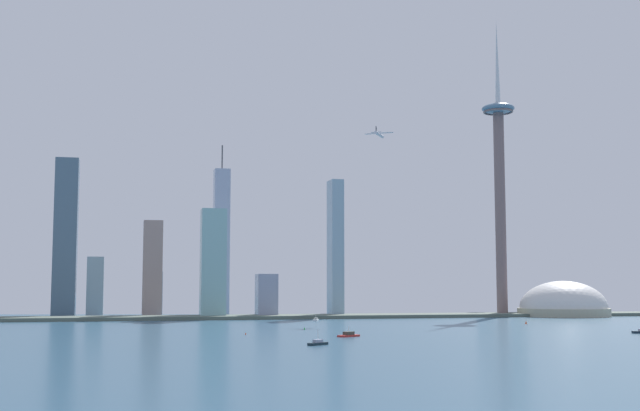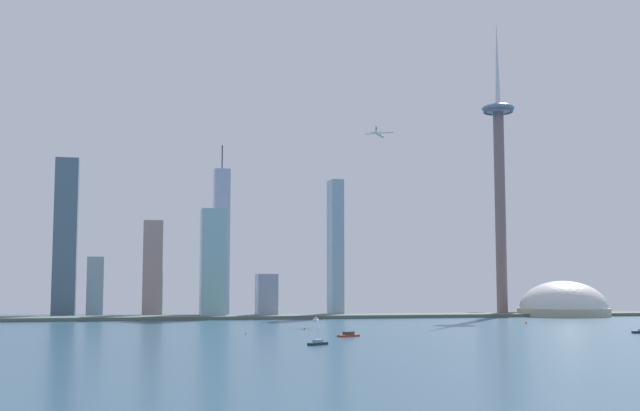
% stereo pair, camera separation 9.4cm
% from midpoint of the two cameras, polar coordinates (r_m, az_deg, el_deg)
% --- Properties ---
extents(ground_plane, '(6000.00, 6000.00, 0.00)m').
position_cam_midpoint_polar(ground_plane, '(446.88, 14.43, -9.88)').
color(ground_plane, '#2B5069').
extents(waterfront_pier, '(896.27, 60.74, 3.57)m').
position_cam_midpoint_polar(waterfront_pier, '(892.99, -0.07, -7.73)').
color(waterfront_pier, '#566459').
rests_on(waterfront_pier, ground).
extents(observation_tower, '(38.45, 38.45, 352.50)m').
position_cam_midpoint_polar(observation_tower, '(987.76, 12.39, 2.58)').
color(observation_tower, slate).
rests_on(observation_tower, ground).
extents(stadium_dome, '(103.62, 103.62, 62.27)m').
position_cam_midpoint_polar(stadium_dome, '(983.59, 16.60, -6.91)').
color(stadium_dome, '#B4AF92').
rests_on(stadium_dome, ground).
extents(skyscraper_0, '(20.89, 25.74, 107.19)m').
position_cam_midpoint_polar(skyscraper_0, '(932.67, -11.61, -4.35)').
color(skyscraper_0, '#A68A82').
rests_on(skyscraper_0, ground).
extents(skyscraper_1, '(17.95, 19.93, 199.17)m').
position_cam_midpoint_polar(skyscraper_1, '(956.67, -6.91, -2.55)').
color(skyscraper_1, '#9FABC9').
rests_on(skyscraper_1, ground).
extents(skyscraper_2, '(26.60, 21.85, 117.01)m').
position_cam_midpoint_polar(skyscraper_2, '(883.35, -7.46, -4.03)').
color(skyscraper_2, '#89BBBD').
rests_on(skyscraper_2, ground).
extents(skyscraper_3, '(20.08, 26.79, 67.48)m').
position_cam_midpoint_polar(skyscraper_3, '(968.91, -11.55, -6.04)').
color(skyscraper_3, '#91A6BA').
rests_on(skyscraper_3, ground).
extents(skyscraper_4, '(24.96, 26.50, 176.41)m').
position_cam_midpoint_polar(skyscraper_4, '(951.21, -17.32, -2.14)').
color(skyscraper_4, slate).
rests_on(skyscraper_4, ground).
extents(skyscraper_6, '(21.91, 23.59, 47.54)m').
position_cam_midpoint_polar(skyscraper_6, '(897.62, -3.75, -6.31)').
color(skyscraper_6, '#8F98B3').
rests_on(skyscraper_6, ground).
extents(skyscraper_7, '(18.25, 16.30, 67.18)m').
position_cam_midpoint_polar(skyscraper_7, '(953.20, -15.41, -5.49)').
color(skyscraper_7, '#92ADB9').
rests_on(skyscraper_7, ground).
extents(skyscraper_8, '(18.67, 12.14, 161.10)m').
position_cam_midpoint_polar(skyscraper_8, '(1075.21, 13.57, -3.12)').
color(skyscraper_8, '#8BA4AF').
rests_on(skyscraper_8, ground).
extents(skyscraper_9, '(13.85, 25.98, 154.82)m').
position_cam_midpoint_polar(skyscraper_9, '(928.62, 1.08, -2.99)').
color(skyscraper_9, '#8CAABF').
rests_on(skyscraper_9, ground).
extents(skyscraper_10, '(13.86, 24.61, 95.81)m').
position_cam_midpoint_polar(skyscraper_10, '(1069.32, 11.46, -5.00)').
color(skyscraper_10, '#A1AEB8').
rests_on(skyscraper_10, ground).
extents(boat_0, '(14.22, 12.65, 9.50)m').
position_cam_midpoint_polar(boat_0, '(485.84, -0.15, -9.56)').
color(boat_0, '#152630').
rests_on(boat_0, ground).
extents(boat_1, '(17.28, 14.35, 6.95)m').
position_cam_midpoint_polar(boat_1, '(565.58, 2.00, -9.00)').
color(boat_1, red).
rests_on(boat_1, ground).
extents(boat_3, '(8.41, 12.39, 8.33)m').
position_cam_midpoint_polar(boat_3, '(817.99, -0.30, -7.97)').
color(boat_3, white).
rests_on(boat_3, ground).
extents(channel_buoy_0, '(1.05, 1.05, 1.63)m').
position_cam_midpoint_polar(channel_buoy_0, '(592.76, -5.21, -8.87)').
color(channel_buoy_0, '#E54C19').
rests_on(channel_buoy_0, ground).
extents(channel_buoy_1, '(1.39, 1.39, 1.80)m').
position_cam_midpoint_polar(channel_buoy_1, '(657.44, -1.10, -8.56)').
color(channel_buoy_1, green).
rests_on(channel_buoy_1, ground).
extents(channel_buoy_2, '(1.90, 1.90, 2.95)m').
position_cam_midpoint_polar(channel_buoy_2, '(778.19, 14.16, -7.90)').
color(channel_buoy_2, '#E54C19').
rests_on(channel_buoy_2, ground).
extents(airplane, '(27.73, 26.60, 8.19)m').
position_cam_midpoint_polar(airplane, '(868.99, 4.16, 4.96)').
color(airplane, silver).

